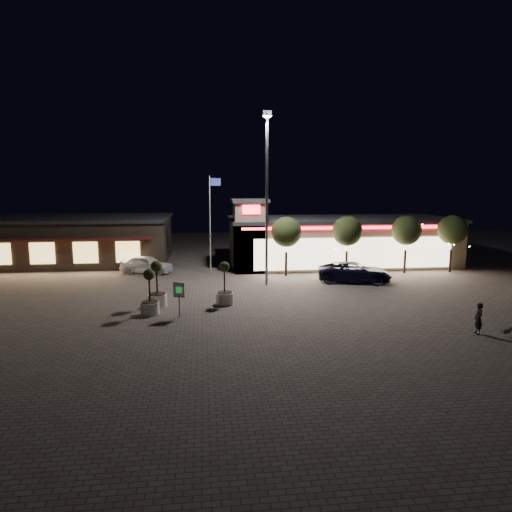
{
  "coord_description": "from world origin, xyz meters",
  "views": [
    {
      "loc": [
        -2.55,
        -24.56,
        7.35
      ],
      "look_at": [
        0.99,
        6.0,
        2.47
      ],
      "focal_mm": 32.0,
      "sensor_mm": 36.0,
      "label": 1
    }
  ],
  "objects": [
    {
      "name": "valet_sign",
      "position": [
        -3.96,
        0.36,
        1.39
      ],
      "size": [
        0.64,
        0.27,
        1.98
      ],
      "color": "gray",
      "rests_on": "ground"
    },
    {
      "name": "ground",
      "position": [
        0.0,
        0.0,
        0.0
      ],
      "size": [
        90.0,
        90.0,
        0.0
      ],
      "primitive_type": "plane",
      "color": "#655A52",
      "rests_on": "ground"
    },
    {
      "name": "planter_right",
      "position": [
        -1.33,
        2.82,
        0.83
      ],
      "size": [
        1.09,
        1.09,
        2.67
      ],
      "color": "silver",
      "rests_on": "ground"
    },
    {
      "name": "pickup_truck",
      "position": [
        8.74,
        8.15,
        0.76
      ],
      "size": [
        5.96,
        3.89,
        1.52
      ],
      "primitive_type": "imported",
      "rotation": [
        0.0,
        0.0,
        1.3
      ],
      "color": "black",
      "rests_on": "ground"
    },
    {
      "name": "retail_building",
      "position": [
        9.51,
        15.82,
        2.21
      ],
      "size": [
        20.4,
        8.4,
        6.1
      ],
      "color": "gray",
      "rests_on": "ground"
    },
    {
      "name": "dog",
      "position": [
        12.08,
        -4.75,
        0.3
      ],
      "size": [
        0.57,
        0.29,
        0.3
      ],
      "color": "#59514C",
      "rests_on": "ground"
    },
    {
      "name": "string_tree_a",
      "position": [
        4.0,
        11.0,
        3.56
      ],
      "size": [
        2.42,
        2.42,
        4.79
      ],
      "color": "#332319",
      "rests_on": "ground"
    },
    {
      "name": "planter_mid",
      "position": [
        -5.65,
        1.13,
        0.81
      ],
      "size": [
        1.06,
        1.06,
        2.61
      ],
      "color": "silver",
      "rests_on": "ground"
    },
    {
      "name": "restaurant_building",
      "position": [
        -14.0,
        19.97,
        2.16
      ],
      "size": [
        16.4,
        11.0,
        4.3
      ],
      "color": "#382D23",
      "rests_on": "ground"
    },
    {
      "name": "floodlight_pole",
      "position": [
        2.0,
        8.0,
        7.02
      ],
      "size": [
        0.6,
        0.4,
        12.38
      ],
      "color": "gray",
      "rests_on": "ground"
    },
    {
      "name": "string_tree_d",
      "position": [
        18.0,
        11.0,
        3.56
      ],
      "size": [
        2.42,
        2.42,
        4.79
      ],
      "color": "#332319",
      "rests_on": "ground"
    },
    {
      "name": "flagpole",
      "position": [
        -1.9,
        13.0,
        4.74
      ],
      "size": [
        0.95,
        0.1,
        8.0
      ],
      "color": "white",
      "rests_on": "ground"
    },
    {
      "name": "string_tree_b",
      "position": [
        9.0,
        11.0,
        3.56
      ],
      "size": [
        2.42,
        2.42,
        4.79
      ],
      "color": "#332319",
      "rests_on": "ground"
    },
    {
      "name": "string_tree_c",
      "position": [
        14.0,
        11.0,
        3.56
      ],
      "size": [
        2.42,
        2.42,
        4.79
      ],
      "color": "#332319",
      "rests_on": "ground"
    },
    {
      "name": "planter_left",
      "position": [
        -5.39,
        2.76,
        0.87
      ],
      "size": [
        1.14,
        1.14,
        2.81
      ],
      "color": "silver",
      "rests_on": "ground"
    },
    {
      "name": "white_sedan",
      "position": [
        -7.29,
        13.48,
        0.74
      ],
      "size": [
        4.66,
        3.01,
        1.48
      ],
      "primitive_type": "imported",
      "rotation": [
        0.0,
        0.0,
        1.25
      ],
      "color": "white",
      "rests_on": "ground"
    },
    {
      "name": "pedestrian",
      "position": [
        10.84,
        -4.28,
        0.78
      ],
      "size": [
        0.43,
        0.61,
        1.57
      ],
      "primitive_type": "imported",
      "rotation": [
        0.0,
        0.0,
        -1.67
      ],
      "color": "black",
      "rests_on": "ground"
    }
  ]
}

